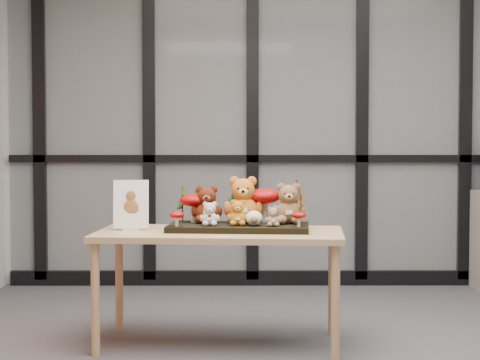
{
  "coord_description": "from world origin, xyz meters",
  "views": [
    {
      "loc": [
        -0.58,
        -4.67,
        1.25
      ],
      "look_at": [
        -0.56,
        0.39,
        0.98
      ],
      "focal_mm": 65.0,
      "sensor_mm": 36.0,
      "label": 1
    }
  ],
  "objects_px": {
    "display_table": "(220,242)",
    "bear_pooh_yellow": "(243,197)",
    "bear_small_yellow": "(238,211)",
    "bear_tan_back": "(289,201)",
    "mushroom_front_right": "(299,218)",
    "mushroom_back_left": "(194,206)",
    "plush_cream_hedgehog": "(254,217)",
    "sign_holder": "(131,207)",
    "bear_beige_small": "(273,216)",
    "diorama_tray": "(239,227)",
    "mushroom_front_left": "(177,218)",
    "mushroom_back_right": "(264,203)",
    "bear_white_bow": "(210,213)",
    "bear_brown_medium": "(207,202)"
  },
  "relations": [
    {
      "from": "mushroom_front_right",
      "to": "sign_holder",
      "type": "distance_m",
      "value": 1.01
    },
    {
      "from": "bear_small_yellow",
      "to": "mushroom_front_right",
      "type": "relative_size",
      "value": 1.68
    },
    {
      "from": "display_table",
      "to": "bear_pooh_yellow",
      "type": "distance_m",
      "value": 0.32
    },
    {
      "from": "bear_small_yellow",
      "to": "bear_beige_small",
      "type": "xyz_separation_m",
      "value": [
        0.21,
        -0.04,
        -0.02
      ]
    },
    {
      "from": "display_table",
      "to": "plush_cream_hedgehog",
      "type": "bearing_deg",
      "value": -8.54
    },
    {
      "from": "mushroom_front_right",
      "to": "display_table",
      "type": "bearing_deg",
      "value": 166.94
    },
    {
      "from": "diorama_tray",
      "to": "mushroom_back_right",
      "type": "xyz_separation_m",
      "value": [
        0.16,
        0.12,
        0.13
      ]
    },
    {
      "from": "bear_pooh_yellow",
      "to": "bear_white_bow",
      "type": "bearing_deg",
      "value": -136.43
    },
    {
      "from": "bear_small_yellow",
      "to": "bear_tan_back",
      "type": "bearing_deg",
      "value": 25.61
    },
    {
      "from": "display_table",
      "to": "mushroom_back_left",
      "type": "height_order",
      "value": "mushroom_back_left"
    },
    {
      "from": "bear_brown_medium",
      "to": "mushroom_front_right",
      "type": "xyz_separation_m",
      "value": [
        0.54,
        -0.24,
        -0.07
      ]
    },
    {
      "from": "bear_brown_medium",
      "to": "plush_cream_hedgehog",
      "type": "bearing_deg",
      "value": -27.34
    },
    {
      "from": "bear_pooh_yellow",
      "to": "mushroom_back_left",
      "type": "relative_size",
      "value": 1.6
    },
    {
      "from": "diorama_tray",
      "to": "sign_holder",
      "type": "height_order",
      "value": "sign_holder"
    },
    {
      "from": "mushroom_front_right",
      "to": "sign_holder",
      "type": "xyz_separation_m",
      "value": [
        -0.99,
        0.17,
        0.05
      ]
    },
    {
      "from": "bear_small_yellow",
      "to": "mushroom_back_left",
      "type": "relative_size",
      "value": 0.86
    },
    {
      "from": "bear_white_bow",
      "to": "sign_holder",
      "type": "xyz_separation_m",
      "value": [
        -0.47,
        0.1,
        0.03
      ]
    },
    {
      "from": "bear_pooh_yellow",
      "to": "mushroom_front_right",
      "type": "height_order",
      "value": "bear_pooh_yellow"
    },
    {
      "from": "diorama_tray",
      "to": "mushroom_front_left",
      "type": "bearing_deg",
      "value": -157.02
    },
    {
      "from": "bear_small_yellow",
      "to": "bear_beige_small",
      "type": "relative_size",
      "value": 1.32
    },
    {
      "from": "bear_beige_small",
      "to": "mushroom_back_right",
      "type": "distance_m",
      "value": 0.25
    },
    {
      "from": "bear_beige_small",
      "to": "diorama_tray",
      "type": "bearing_deg",
      "value": 154.25
    },
    {
      "from": "diorama_tray",
      "to": "bear_pooh_yellow",
      "type": "relative_size",
      "value": 2.68
    },
    {
      "from": "diorama_tray",
      "to": "bear_white_bow",
      "type": "height_order",
      "value": "bear_white_bow"
    },
    {
      "from": "mushroom_front_right",
      "to": "mushroom_back_left",
      "type": "bearing_deg",
      "value": 156.1
    },
    {
      "from": "bear_brown_medium",
      "to": "plush_cream_hedgehog",
      "type": "relative_size",
      "value": 2.51
    },
    {
      "from": "plush_cream_hedgehog",
      "to": "mushroom_front_left",
      "type": "bearing_deg",
      "value": -171.91
    },
    {
      "from": "bear_small_yellow",
      "to": "mushroom_front_right",
      "type": "xyz_separation_m",
      "value": [
        0.35,
        -0.08,
        -0.03
      ]
    },
    {
      "from": "bear_tan_back",
      "to": "mushroom_back_left",
      "type": "bearing_deg",
      "value": 176.56
    },
    {
      "from": "mushroom_front_left",
      "to": "bear_brown_medium",
      "type": "bearing_deg",
      "value": 50.23
    },
    {
      "from": "bear_pooh_yellow",
      "to": "bear_beige_small",
      "type": "height_order",
      "value": "bear_pooh_yellow"
    },
    {
      "from": "bear_white_bow",
      "to": "plush_cream_hedgehog",
      "type": "height_order",
      "value": "bear_white_bow"
    },
    {
      "from": "bear_small_yellow",
      "to": "mushroom_back_left",
      "type": "height_order",
      "value": "mushroom_back_left"
    },
    {
      "from": "mushroom_back_left",
      "to": "sign_holder",
      "type": "bearing_deg",
      "value": -163.7
    },
    {
      "from": "bear_tan_back",
      "to": "plush_cream_hedgehog",
      "type": "bearing_deg",
      "value": -142.73
    },
    {
      "from": "plush_cream_hedgehog",
      "to": "mushroom_back_right",
      "type": "distance_m",
      "value": 0.24
    },
    {
      "from": "sign_holder",
      "to": "bear_brown_medium",
      "type": "bearing_deg",
      "value": 6.29
    },
    {
      "from": "display_table",
      "to": "mushroom_front_right",
      "type": "bearing_deg",
      "value": -8.38
    },
    {
      "from": "diorama_tray",
      "to": "mushroom_back_left",
      "type": "distance_m",
      "value": 0.32
    },
    {
      "from": "bear_small_yellow",
      "to": "mushroom_back_right",
      "type": "relative_size",
      "value": 0.73
    },
    {
      "from": "mushroom_front_right",
      "to": "sign_holder",
      "type": "height_order",
      "value": "sign_holder"
    },
    {
      "from": "bear_brown_medium",
      "to": "bear_white_bow",
      "type": "distance_m",
      "value": 0.18
    },
    {
      "from": "display_table",
      "to": "bear_tan_back",
      "type": "height_order",
      "value": "bear_tan_back"
    },
    {
      "from": "bear_pooh_yellow",
      "to": "bear_beige_small",
      "type": "bearing_deg",
      "value": -43.03
    },
    {
      "from": "mushroom_back_left",
      "to": "mushroom_front_right",
      "type": "distance_m",
      "value": 0.68
    },
    {
      "from": "bear_small_yellow",
      "to": "mushroom_back_left",
      "type": "distance_m",
      "value": 0.33
    },
    {
      "from": "bear_small_yellow",
      "to": "sign_holder",
      "type": "xyz_separation_m",
      "value": [
        -0.64,
        0.09,
        0.02
      ]
    },
    {
      "from": "sign_holder",
      "to": "bear_white_bow",
      "type": "bearing_deg",
      "value": -14.21
    },
    {
      "from": "bear_tan_back",
      "to": "bear_white_bow",
      "type": "bearing_deg",
      "value": -160.32
    },
    {
      "from": "bear_beige_small",
      "to": "mushroom_back_left",
      "type": "distance_m",
      "value": 0.53
    }
  ]
}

